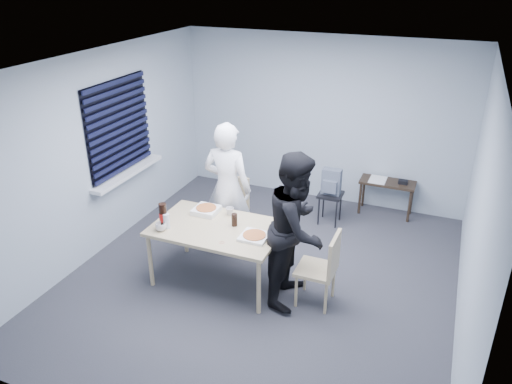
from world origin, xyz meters
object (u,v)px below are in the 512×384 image
at_px(side_table, 387,186).
at_px(mug_a, 161,227).
at_px(stool, 330,200).
at_px(mug_b, 230,211).
at_px(person_black, 297,229).
at_px(person_white, 228,188).
at_px(dining_table, 218,231).
at_px(backpack, 331,182).
at_px(chair_far, 232,204).
at_px(soda_bottle, 163,216).
at_px(chair_right, 324,265).

xyz_separation_m(side_table, mug_a, (-2.15, -2.86, 0.32)).
height_order(stool, mug_b, mug_b).
distance_m(person_black, mug_a, 1.56).
distance_m(person_white, mug_a, 1.10).
xyz_separation_m(dining_table, stool, (0.87, 1.93, -0.31)).
relative_size(person_white, person_black, 1.00).
bearing_deg(mug_b, mug_a, -130.79).
bearing_deg(person_black, backpack, 2.50).
bearing_deg(person_white, stool, -131.41).
height_order(chair_far, soda_bottle, soda_bottle).
distance_m(backpack, mug_b, 1.81).
height_order(dining_table, chair_right, chair_right).
height_order(stool, backpack, backpack).
distance_m(dining_table, side_table, 3.00).
height_order(stool, mug_a, mug_a).
height_order(backpack, mug_a, backpack).
bearing_deg(person_white, soda_bottle, 68.49).
bearing_deg(soda_bottle, stool, 56.25).
height_order(person_black, mug_a, person_black).
relative_size(dining_table, chair_right, 1.68).
height_order(mug_a, mug_b, mug_a).
relative_size(side_table, stool, 1.72).
height_order(backpack, mug_b, backpack).
bearing_deg(mug_b, chair_far, 113.01).
xyz_separation_m(side_table, soda_bottle, (-2.17, -2.77, 0.41)).
relative_size(chair_right, mug_b, 8.90).
distance_m(side_table, stool, 0.94).
bearing_deg(mug_a, chair_right, 10.43).
distance_m(person_black, backpack, 1.89).
distance_m(chair_far, person_black, 1.60).
bearing_deg(side_table, dining_table, -122.10).
relative_size(dining_table, person_black, 0.85).
height_order(dining_table, side_table, dining_table).
bearing_deg(side_table, person_black, -104.35).
bearing_deg(stool, person_black, -87.52).
xyz_separation_m(stool, backpack, (-0.00, -0.01, 0.30)).
relative_size(stool, mug_a, 3.85).
bearing_deg(chair_far, person_white, -75.21).
bearing_deg(soda_bottle, mug_b, 44.29).
height_order(chair_right, mug_a, chair_right).
bearing_deg(chair_right, chair_far, 147.90).
relative_size(side_table, mug_a, 6.61).
height_order(dining_table, backpack, backpack).
xyz_separation_m(chair_far, side_table, (1.87, 1.53, -0.05)).
distance_m(chair_right, backpack, 1.96).
xyz_separation_m(stool, soda_bottle, (-1.45, -2.17, 0.51)).
bearing_deg(mug_b, backpack, 61.40).
bearing_deg(side_table, soda_bottle, -128.05).
bearing_deg(mug_a, dining_table, 29.88).
relative_size(side_table, mug_b, 8.13).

